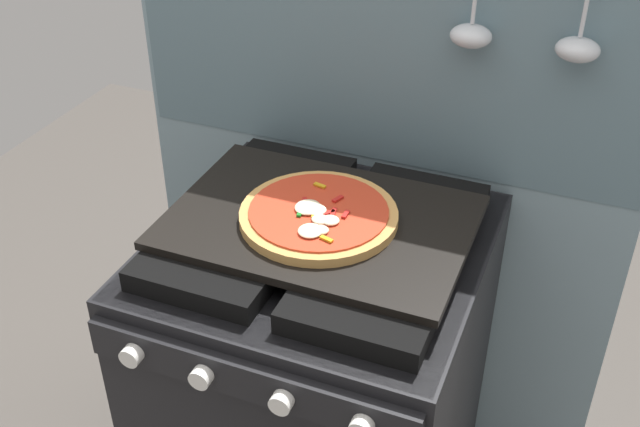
# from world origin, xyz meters

# --- Properties ---
(kitchen_backsplash) EXTENTS (1.10, 0.09, 1.55)m
(kitchen_backsplash) POSITION_xyz_m (0.00, 0.33, 0.79)
(kitchen_backsplash) COLOR #7A939E
(kitchen_backsplash) RESTS_ON ground_plane
(stove) EXTENTS (0.60, 0.64, 0.90)m
(stove) POSITION_xyz_m (-0.00, -0.00, 0.45)
(stove) COLOR black
(stove) RESTS_ON ground_plane
(baking_tray) EXTENTS (0.54, 0.38, 0.02)m
(baking_tray) POSITION_xyz_m (0.00, 0.00, 0.91)
(baking_tray) COLOR black
(baking_tray) RESTS_ON stove
(pizza_left) EXTENTS (0.29, 0.29, 0.03)m
(pizza_left) POSITION_xyz_m (-0.00, -0.01, 0.93)
(pizza_left) COLOR tan
(pizza_left) RESTS_ON baking_tray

